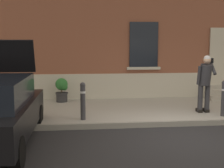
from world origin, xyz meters
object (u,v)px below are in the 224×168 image
at_px(bollard_near_person, 224,97).
at_px(person_on_phone, 205,80).
at_px(bollard_far_left, 83,100).
at_px(planter_charcoal, 62,89).

height_order(bollard_near_person, person_on_phone, person_on_phone).
distance_m(bollard_far_left, planter_charcoal, 2.81).
xyz_separation_m(bollard_far_left, planter_charcoal, (-0.72, 2.71, -0.11)).
xyz_separation_m(person_on_phone, planter_charcoal, (-4.38, 2.26, -0.54)).
bearing_deg(bollard_near_person, bollard_far_left, 180.00).
bearing_deg(bollard_far_left, planter_charcoal, 104.80).
bearing_deg(bollard_near_person, planter_charcoal, 150.33).
relative_size(bollard_far_left, person_on_phone, 0.60).
bearing_deg(bollard_far_left, person_on_phone, 7.12).
bearing_deg(planter_charcoal, bollard_near_person, -29.67).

